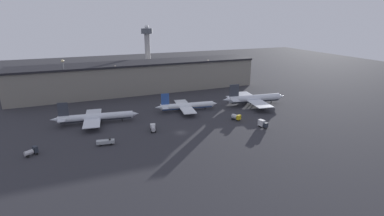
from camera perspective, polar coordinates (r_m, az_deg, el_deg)
ground at (r=140.39m, az=-2.10°, el=-4.70°), size 600.00×600.00×0.00m
terminal_building at (r=216.33m, az=-9.95°, el=5.85°), size 168.34×26.73×21.08m
airplane_0 at (r=158.89m, az=-17.94°, el=-1.69°), size 43.24×30.17×11.95m
airplane_1 at (r=170.95m, az=-1.06°, el=0.41°), size 36.91×28.44×10.99m
airplane_2 at (r=186.46m, az=11.71°, el=1.76°), size 41.13×37.74×13.40m
service_vehicle_0 at (r=157.63m, az=8.40°, el=-1.70°), size 4.18×5.21×3.10m
service_vehicle_1 at (r=149.91m, az=13.30°, el=-2.90°), size 3.31×5.32×3.67m
service_vehicle_2 at (r=142.96m, az=-7.42°, el=-3.74°), size 3.64×7.23×2.68m
service_vehicle_3 at (r=133.40m, az=-28.26°, el=-7.32°), size 5.15×4.20×3.36m
service_vehicle_4 at (r=132.16m, az=-16.13°, el=-6.20°), size 7.64×3.42×2.94m
lamp_post_0 at (r=200.47m, az=-23.14°, el=5.68°), size 1.80×1.80×26.90m
lamp_post_1 at (r=202.72m, az=-14.28°, el=5.76°), size 1.80×1.80×21.34m
lamp_post_2 at (r=210.41m, az=-4.59°, el=6.58°), size 1.80×1.80×20.90m
lamp_post_3 at (r=221.38m, az=3.06°, el=7.21°), size 1.80×1.80×21.39m
control_tower at (r=249.61m, az=-8.47°, el=11.04°), size 9.00×9.00×45.16m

